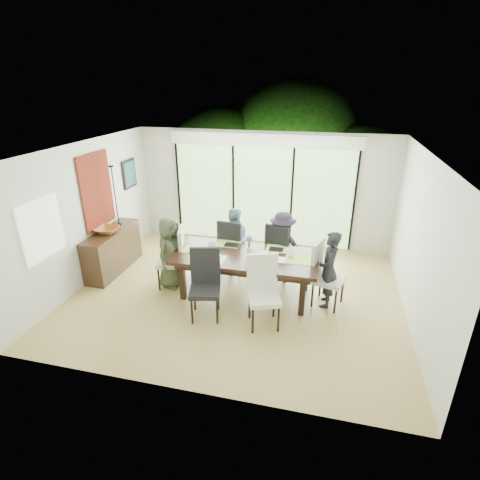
% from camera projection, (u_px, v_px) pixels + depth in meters
% --- Properties ---
extents(floor, '(6.00, 5.00, 0.01)m').
position_uv_depth(floor, '(237.00, 293.00, 7.11)').
color(floor, olive).
rests_on(floor, ground).
extents(ceiling, '(6.00, 5.00, 0.01)m').
position_uv_depth(ceiling, '(236.00, 149.00, 6.04)').
color(ceiling, white).
rests_on(ceiling, wall_back).
extents(wall_back, '(6.00, 0.02, 2.70)m').
position_uv_depth(wall_back, '(263.00, 190.00, 8.82)').
color(wall_back, beige).
rests_on(wall_back, floor).
extents(wall_front, '(6.00, 0.02, 2.70)m').
position_uv_depth(wall_front, '(184.00, 304.00, 4.34)').
color(wall_front, white).
rests_on(wall_front, floor).
extents(wall_left, '(0.02, 5.00, 2.70)m').
position_uv_depth(wall_left, '(86.00, 214.00, 7.23)').
color(wall_left, beige).
rests_on(wall_left, floor).
extents(wall_right, '(0.02, 5.00, 2.70)m').
position_uv_depth(wall_right, '(421.00, 243.00, 5.92)').
color(wall_right, beige).
rests_on(wall_right, floor).
extents(glass_doors, '(4.20, 0.02, 2.30)m').
position_uv_depth(glass_doors, '(262.00, 196.00, 8.84)').
color(glass_doors, '#598C3F').
rests_on(glass_doors, wall_back).
extents(blinds_header, '(4.40, 0.06, 0.28)m').
position_uv_depth(blinds_header, '(263.00, 140.00, 8.32)').
color(blinds_header, white).
rests_on(blinds_header, wall_back).
extents(mullion_a, '(0.05, 0.04, 2.30)m').
position_uv_depth(mullion_a, '(179.00, 191.00, 9.29)').
color(mullion_a, black).
rests_on(mullion_a, wall_back).
extents(mullion_b, '(0.05, 0.04, 2.30)m').
position_uv_depth(mullion_b, '(233.00, 194.00, 8.98)').
color(mullion_b, black).
rests_on(mullion_b, wall_back).
extents(mullion_c, '(0.05, 0.04, 2.30)m').
position_uv_depth(mullion_c, '(292.00, 198.00, 8.68)').
color(mullion_c, black).
rests_on(mullion_c, wall_back).
extents(mullion_d, '(0.05, 0.04, 2.30)m').
position_uv_depth(mullion_d, '(354.00, 203.00, 8.38)').
color(mullion_d, black).
rests_on(mullion_d, wall_back).
extents(side_window, '(0.02, 0.90, 1.00)m').
position_uv_depth(side_window, '(42.00, 229.00, 6.09)').
color(side_window, '#8CAD7F').
rests_on(side_window, wall_left).
extents(deck, '(6.00, 1.80, 0.10)m').
position_uv_depth(deck, '(267.00, 231.00, 10.16)').
color(deck, brown).
rests_on(deck, ground).
extents(rail_top, '(6.00, 0.08, 0.06)m').
position_uv_depth(rail_top, '(273.00, 201.00, 10.64)').
color(rail_top, brown).
rests_on(rail_top, deck).
extents(foliage_left, '(3.20, 3.20, 3.20)m').
position_uv_depth(foliage_left, '(221.00, 160.00, 11.57)').
color(foliage_left, '#14380F').
rests_on(foliage_left, ground).
extents(foliage_mid, '(4.00, 4.00, 4.00)m').
position_uv_depth(foliage_mid, '(295.00, 148.00, 11.49)').
color(foliage_mid, '#14380F').
rests_on(foliage_mid, ground).
extents(foliage_right, '(2.80, 2.80, 2.80)m').
position_uv_depth(foliage_right, '(355.00, 174.00, 10.60)').
color(foliage_right, '#14380F').
rests_on(foliage_right, ground).
extents(foliage_far, '(3.60, 3.60, 3.60)m').
position_uv_depth(foliage_far, '(267.00, 149.00, 12.40)').
color(foliage_far, '#14380F').
rests_on(foliage_far, ground).
extents(table_top, '(2.61, 1.20, 0.07)m').
position_uv_depth(table_top, '(246.00, 257.00, 6.78)').
color(table_top, black).
rests_on(table_top, floor).
extents(table_apron, '(2.40, 0.98, 0.11)m').
position_uv_depth(table_apron, '(246.00, 261.00, 6.82)').
color(table_apron, black).
rests_on(table_apron, floor).
extents(table_leg_fl, '(0.10, 0.10, 0.75)m').
position_uv_depth(table_leg_fl, '(183.00, 281.00, 6.80)').
color(table_leg_fl, black).
rests_on(table_leg_fl, floor).
extents(table_leg_fr, '(0.10, 0.10, 0.75)m').
position_uv_depth(table_leg_fr, '(302.00, 296.00, 6.33)').
color(table_leg_fr, black).
rests_on(table_leg_fr, floor).
extents(table_leg_bl, '(0.10, 0.10, 0.75)m').
position_uv_depth(table_leg_bl, '(198.00, 260.00, 7.56)').
color(table_leg_bl, black).
rests_on(table_leg_bl, floor).
extents(table_leg_br, '(0.10, 0.10, 0.75)m').
position_uv_depth(table_leg_br, '(306.00, 272.00, 7.10)').
color(table_leg_br, black).
rests_on(table_leg_br, floor).
extents(chair_left_end, '(0.62, 0.62, 1.20)m').
position_uv_depth(chair_left_end, '(170.00, 257.00, 7.18)').
color(chair_left_end, beige).
rests_on(chair_left_end, floor).
extents(chair_right_end, '(0.62, 0.62, 1.20)m').
position_uv_depth(chair_right_end, '(329.00, 275.00, 6.53)').
color(chair_right_end, silver).
rests_on(chair_right_end, floor).
extents(chair_far_left, '(0.56, 0.56, 1.20)m').
position_uv_depth(chair_far_left, '(234.00, 245.00, 7.71)').
color(chair_far_left, black).
rests_on(chair_far_left, floor).
extents(chair_far_right, '(0.64, 0.64, 1.20)m').
position_uv_depth(chair_far_right, '(282.00, 250.00, 7.50)').
color(chair_far_right, black).
rests_on(chair_far_right, floor).
extents(chair_near_left, '(0.61, 0.61, 1.20)m').
position_uv_depth(chair_near_left, '(205.00, 286.00, 6.19)').
color(chair_near_left, black).
rests_on(chair_near_left, floor).
extents(chair_near_right, '(0.64, 0.64, 1.20)m').
position_uv_depth(chair_near_right, '(264.00, 293.00, 5.97)').
color(chair_near_right, silver).
rests_on(chair_near_right, floor).
extents(person_left_end, '(0.54, 0.73, 1.40)m').
position_uv_depth(person_left_end, '(170.00, 252.00, 7.14)').
color(person_left_end, '#3C432D').
rests_on(person_left_end, floor).
extents(person_right_end, '(0.42, 0.66, 1.40)m').
position_uv_depth(person_right_end, '(329.00, 270.00, 6.50)').
color(person_right_end, black).
rests_on(person_right_end, floor).
extents(person_far_left, '(0.74, 0.57, 1.40)m').
position_uv_depth(person_far_left, '(233.00, 241.00, 7.65)').
color(person_far_left, '#7693AB').
rests_on(person_far_left, floor).
extents(person_far_right, '(0.67, 0.44, 1.40)m').
position_uv_depth(person_far_right, '(282.00, 245.00, 7.44)').
color(person_far_right, '#261E2D').
rests_on(person_far_right, floor).
extents(placemat_left, '(0.48, 0.35, 0.01)m').
position_uv_depth(placemat_left, '(196.00, 250.00, 6.98)').
color(placemat_left, '#96BA42').
rests_on(placemat_left, table_top).
extents(placemat_right, '(0.48, 0.35, 0.01)m').
position_uv_depth(placemat_right, '(299.00, 260.00, 6.56)').
color(placemat_right, '#9EBE44').
rests_on(placemat_right, table_top).
extents(placemat_far_l, '(0.48, 0.35, 0.01)m').
position_uv_depth(placemat_far_l, '(228.00, 244.00, 7.22)').
color(placemat_far_l, '#91B942').
rests_on(placemat_far_l, table_top).
extents(placemat_far_r, '(0.48, 0.35, 0.01)m').
position_uv_depth(placemat_far_r, '(279.00, 249.00, 7.01)').
color(placemat_far_r, '#99BD43').
rests_on(placemat_far_r, table_top).
extents(placemat_paper, '(0.48, 0.35, 0.01)m').
position_uv_depth(placemat_paper, '(212.00, 259.00, 6.62)').
color(placemat_paper, white).
rests_on(placemat_paper, table_top).
extents(tablet_far_l, '(0.28, 0.20, 0.01)m').
position_uv_depth(tablet_far_l, '(232.00, 245.00, 7.15)').
color(tablet_far_l, black).
rests_on(tablet_far_l, table_top).
extents(tablet_far_r, '(0.26, 0.19, 0.01)m').
position_uv_depth(tablet_far_r, '(276.00, 249.00, 6.97)').
color(tablet_far_r, black).
rests_on(tablet_far_r, table_top).
extents(papers, '(0.33, 0.24, 0.00)m').
position_uv_depth(papers, '(284.00, 260.00, 6.57)').
color(papers, white).
rests_on(papers, table_top).
extents(platter_base, '(0.28, 0.28, 0.03)m').
position_uv_depth(platter_base, '(212.00, 258.00, 6.61)').
color(platter_base, white).
rests_on(platter_base, table_top).
extents(platter_snacks, '(0.22, 0.22, 0.02)m').
position_uv_depth(platter_snacks, '(212.00, 257.00, 6.61)').
color(platter_snacks, '#C46F17').
rests_on(platter_snacks, table_top).
extents(vase, '(0.09, 0.09, 0.13)m').
position_uv_depth(vase, '(249.00, 251.00, 6.78)').
color(vase, silver).
rests_on(vase, table_top).
extents(hyacinth_stems, '(0.04, 0.04, 0.17)m').
position_uv_depth(hyacinth_stems, '(249.00, 244.00, 6.73)').
color(hyacinth_stems, '#337226').
rests_on(hyacinth_stems, table_top).
extents(hyacinth_blooms, '(0.12, 0.12, 0.12)m').
position_uv_depth(hyacinth_blooms, '(249.00, 239.00, 6.68)').
color(hyacinth_blooms, '#536BD0').
rests_on(hyacinth_blooms, table_top).
extents(laptop, '(0.43, 0.38, 0.03)m').
position_uv_depth(laptop, '(200.00, 252.00, 6.86)').
color(laptop, silver).
rests_on(laptop, table_top).
extents(cup_a, '(0.19, 0.19, 0.10)m').
position_uv_depth(cup_a, '(211.00, 245.00, 7.04)').
color(cup_a, white).
rests_on(cup_a, table_top).
extents(cup_b, '(0.15, 0.15, 0.10)m').
position_uv_depth(cup_b, '(253.00, 256.00, 6.63)').
color(cup_b, white).
rests_on(cup_b, table_top).
extents(cup_c, '(0.14, 0.14, 0.10)m').
position_uv_depth(cup_c, '(291.00, 255.00, 6.67)').
color(cup_c, white).
rests_on(cup_c, table_top).
extents(book, '(0.28, 0.30, 0.02)m').
position_uv_depth(book, '(260.00, 255.00, 6.76)').
color(book, white).
rests_on(book, table_top).
extents(sideboard, '(0.44, 1.58, 0.89)m').
position_uv_depth(sideboard, '(113.00, 251.00, 7.83)').
color(sideboard, black).
rests_on(sideboard, floor).
extents(bowl, '(0.47, 0.47, 0.11)m').
position_uv_depth(bowl, '(107.00, 230.00, 7.54)').
color(bowl, brown).
rests_on(bowl, sideboard).
extents(candlestick_base, '(0.10, 0.10, 0.04)m').
position_uv_depth(candlestick_base, '(119.00, 224.00, 7.96)').
color(candlestick_base, black).
rests_on(candlestick_base, sideboard).
extents(candlestick_shaft, '(0.02, 0.02, 1.24)m').
position_uv_depth(candlestick_shaft, '(115.00, 196.00, 7.71)').
color(candlestick_shaft, black).
rests_on(candlestick_shaft, sideboard).
extents(candlestick_pan, '(0.10, 0.10, 0.03)m').
position_uv_depth(candlestick_pan, '(111.00, 166.00, 7.47)').
color(candlestick_pan, black).
rests_on(candlestick_pan, sideboard).
extents(candle, '(0.04, 0.04, 0.10)m').
position_uv_depth(candle, '(111.00, 163.00, 7.44)').
color(candle, silver).
rests_on(candle, sideboard).
extents(tapestry, '(0.02, 1.00, 1.50)m').
position_uv_depth(tapestry, '(97.00, 191.00, 7.44)').
color(tapestry, maroon).
rests_on(tapestry, wall_left).
extents(art_frame, '(0.03, 0.55, 0.65)m').
position_uv_depth(art_frame, '(129.00, 174.00, 8.58)').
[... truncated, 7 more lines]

